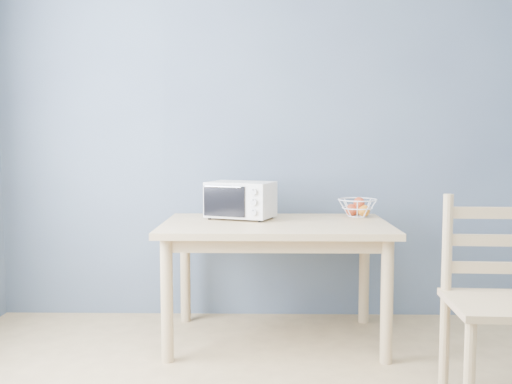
{
  "coord_description": "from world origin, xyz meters",
  "views": [
    {
      "loc": [
        -0.09,
        -1.82,
        1.24
      ],
      "look_at": [
        -0.16,
        1.82,
        0.93
      ],
      "focal_mm": 40.0,
      "sensor_mm": 36.0,
      "label": 1
    }
  ],
  "objects_px": {
    "dining_chair": "(499,307)",
    "toaster_oven": "(238,199)",
    "dining_table": "(276,239)",
    "fruit_basket": "(358,207)"
  },
  "relations": [
    {
      "from": "fruit_basket",
      "to": "dining_chair",
      "type": "relative_size",
      "value": 0.3
    },
    {
      "from": "dining_table",
      "to": "dining_chair",
      "type": "height_order",
      "value": "dining_chair"
    },
    {
      "from": "dining_table",
      "to": "dining_chair",
      "type": "relative_size",
      "value": 1.4
    },
    {
      "from": "fruit_basket",
      "to": "dining_table",
      "type": "bearing_deg",
      "value": -153.27
    },
    {
      "from": "fruit_basket",
      "to": "toaster_oven",
      "type": "bearing_deg",
      "value": -172.47
    },
    {
      "from": "dining_table",
      "to": "toaster_oven",
      "type": "distance_m",
      "value": 0.37
    },
    {
      "from": "dining_chair",
      "to": "dining_table",
      "type": "bearing_deg",
      "value": 139.73
    },
    {
      "from": "dining_table",
      "to": "fruit_basket",
      "type": "bearing_deg",
      "value": 26.73
    },
    {
      "from": "dining_table",
      "to": "dining_chair",
      "type": "bearing_deg",
      "value": -43.06
    },
    {
      "from": "dining_chair",
      "to": "toaster_oven",
      "type": "bearing_deg",
      "value": 141.01
    }
  ]
}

